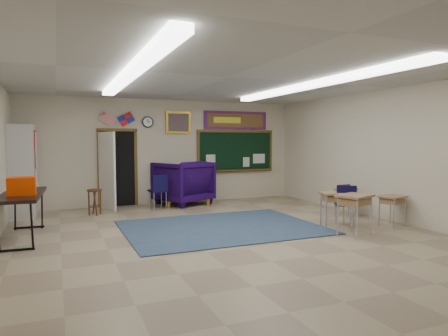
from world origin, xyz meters
name	(u,v)px	position (x,y,z in m)	size (l,w,h in m)	color
floor	(228,237)	(0.00, 0.00, 0.00)	(9.00, 9.00, 0.00)	gray
back_wall	(167,152)	(0.00, 4.50, 1.50)	(8.00, 0.04, 3.00)	#BFB39B
front_wall	(443,180)	(0.00, -4.50, 1.50)	(8.00, 0.04, 3.00)	#BFB39B
right_wall	(390,155)	(4.00, 0.00, 1.50)	(0.04, 9.00, 3.00)	#BFB39B
ceiling	(228,77)	(0.00, 0.00, 3.00)	(8.00, 9.00, 0.04)	beige
area_rug	(222,227)	(0.20, 0.80, 0.01)	(4.00, 3.00, 0.02)	#2F455A
fluorescent_strips	(228,80)	(0.00, 0.00, 2.94)	(3.86, 6.00, 0.10)	white
doorway	(115,169)	(-1.50, 4.35, 1.06)	(1.10, 0.89, 2.16)	black
chalkboard	(236,152)	(2.20, 4.46, 1.46)	(2.55, 0.14, 1.30)	brown
bulletin_board	(236,120)	(2.20, 4.47, 2.45)	(2.10, 0.05, 0.55)	#AB0E14
framed_art_print	(178,123)	(0.35, 4.47, 2.35)	(0.75, 0.05, 0.65)	olive
wall_clock	(148,122)	(-0.55, 4.47, 2.35)	(0.32, 0.05, 0.32)	black
wall_flags	(117,117)	(-1.40, 4.44, 2.48)	(1.16, 0.06, 0.70)	red
storage_cabinet	(23,171)	(-3.71, 3.85, 1.10)	(0.59, 1.25, 2.20)	#B7B7B2
wingback_armchair	(183,182)	(0.37, 4.11, 0.62)	(1.33, 1.37, 1.25)	#180538
student_chair_reading	(158,192)	(-0.48, 3.65, 0.46)	(0.46, 0.46, 0.91)	black
student_chair_desk_a	(345,205)	(2.70, -0.07, 0.45)	(0.45, 0.45, 0.89)	black
student_chair_desk_b	(348,201)	(3.43, 0.70, 0.38)	(0.38, 0.38, 0.76)	black
student_desk_front_left	(336,208)	(2.44, -0.07, 0.41)	(0.73, 0.64, 0.74)	olive
student_desk_front_right	(346,200)	(3.52, 0.89, 0.37)	(0.68, 0.62, 0.66)	olive
student_desk_back_left	(354,213)	(2.28, -0.84, 0.44)	(0.79, 0.70, 0.79)	olive
student_desk_back_right	(392,209)	(3.62, -0.47, 0.36)	(0.63, 0.54, 0.65)	olive
folding_table	(23,214)	(-3.58, 1.38, 0.47)	(0.80, 2.10, 1.18)	black
wooden_stool	(95,202)	(-2.12, 3.34, 0.33)	(0.36, 0.36, 0.63)	#4E2C17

